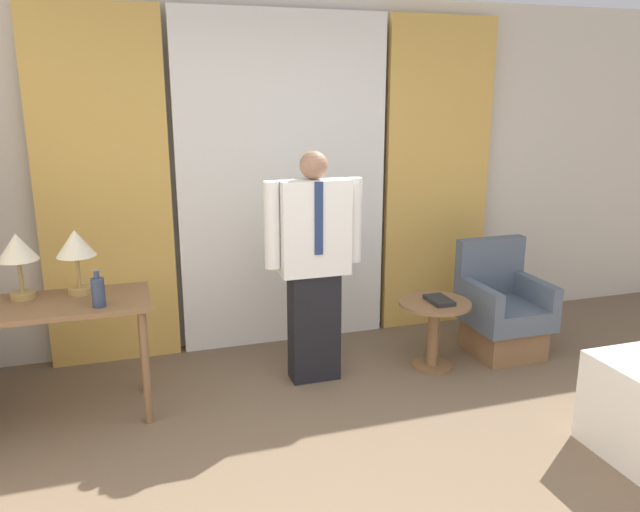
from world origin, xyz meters
name	(u,v)px	position (x,y,z in m)	size (l,w,h in m)	color
wall_back	(280,175)	(0.00, 2.63, 1.35)	(10.00, 0.06, 2.70)	beige
curtain_sheer_center	(284,184)	(0.00, 2.50, 1.29)	(1.65, 0.06, 2.58)	white
curtain_drape_left	(104,192)	(-1.33, 2.50, 1.29)	(0.93, 0.06, 2.58)	gold
curtain_drape_right	(437,177)	(1.33, 2.50, 1.29)	(0.93, 0.06, 2.58)	gold
desk	(52,322)	(-1.67, 1.66, 0.64)	(1.15, 0.56, 0.76)	brown
table_lamp_left	(17,251)	(-1.83, 1.80, 1.06)	(0.24, 0.24, 0.41)	#9E7F47
table_lamp_right	(76,247)	(-1.51, 1.80, 1.06)	(0.24, 0.24, 0.41)	#9E7F47
bottle_near_edge	(98,292)	(-1.39, 1.51, 0.86)	(0.08, 0.08, 0.22)	#2D3851
person	(314,261)	(0.01, 1.74, 0.87)	(0.68, 0.22, 1.62)	black
armchair	(502,313)	(1.54, 1.74, 0.32)	(0.57, 0.59, 0.88)	brown
side_table	(434,323)	(0.89, 1.63, 0.35)	(0.52, 0.52, 0.52)	brown
book	(439,300)	(0.91, 1.61, 0.53)	(0.15, 0.24, 0.03)	black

